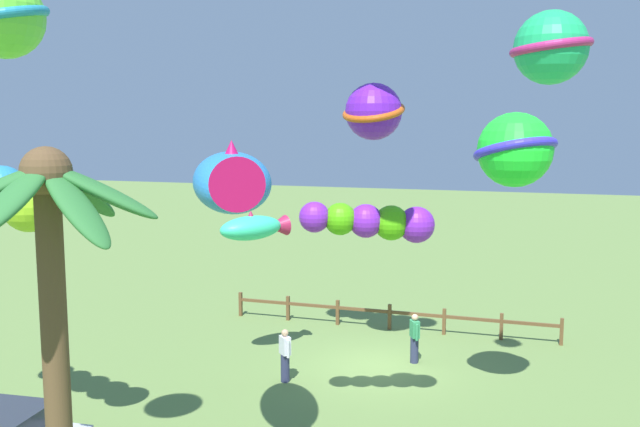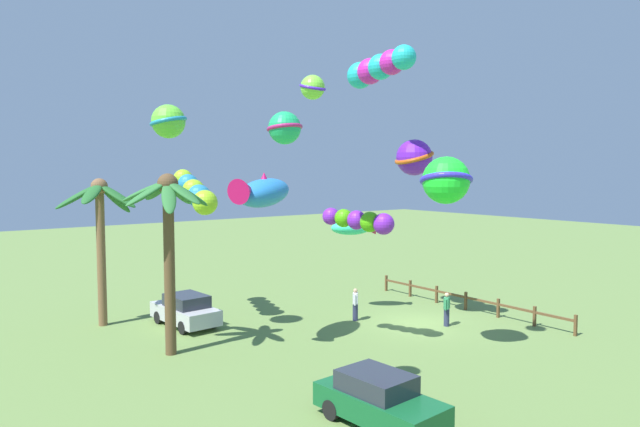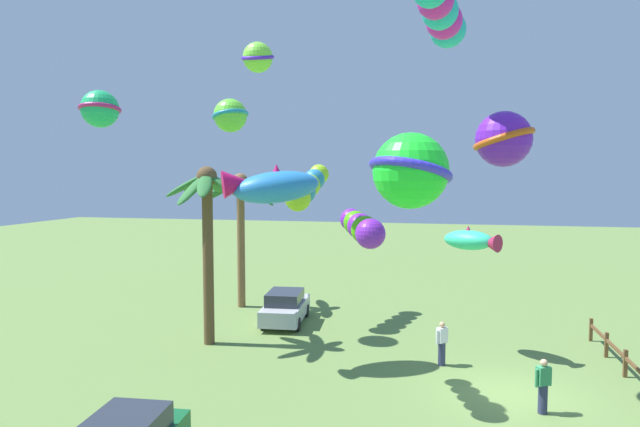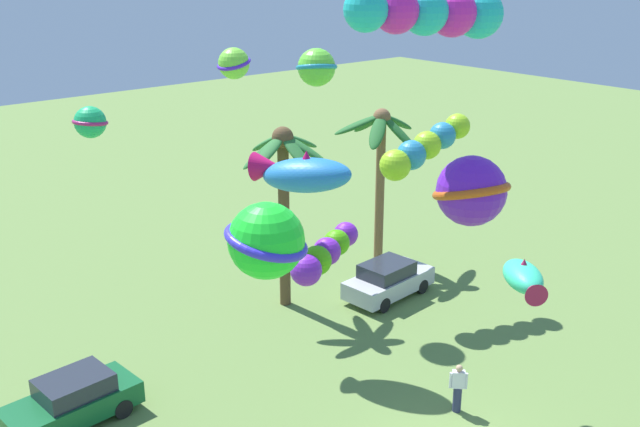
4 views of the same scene
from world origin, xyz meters
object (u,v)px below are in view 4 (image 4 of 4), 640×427
kite_tube_2 (324,254)px  kite_fish_10 (524,278)px  parked_car_0 (388,280)px  kite_ball_4 (90,122)px  palm_tree_0 (283,173)px  kite_tube_8 (423,148)px  spectator_1 (458,388)px  kite_tube_6 (432,12)px  parked_car_1 (72,401)px  kite_ball_9 (471,191)px  kite_ball_1 (234,63)px  kite_ball_7 (317,67)px  kite_ball_0 (266,241)px  kite_fish_3 (301,173)px  palm_tree_1 (380,146)px

kite_tube_2 → kite_fish_10: (4.54, -3.54, -0.85)m
parked_car_0 → kite_ball_4: size_ratio=3.17×
palm_tree_0 → kite_tube_8: kite_tube_8 is taller
palm_tree_0 → spectator_1: bearing=-93.4°
kite_tube_6 → spectator_1: bearing=-7.5°
parked_car_1 → kite_ball_9: (6.95, -8.64, 7.17)m
kite_ball_1 → kite_tube_6: size_ratio=0.23×
kite_ball_7 → kite_tube_8: kite_ball_7 is taller
kite_ball_0 → kite_fish_10: bearing=-14.2°
kite_tube_6 → kite_fish_10: 8.19m
kite_ball_4 → kite_ball_1: bearing=-46.9°
parked_car_1 → kite_ball_4: kite_ball_4 is taller
kite_ball_1 → kite_fish_3: bearing=10.2°
spectator_1 → kite_tube_8: bearing=51.9°
kite_ball_1 → kite_fish_3: kite_ball_1 is taller
kite_tube_6 → kite_ball_7: kite_tube_6 is taller
parked_car_1 → kite_ball_7: kite_ball_7 is taller
parked_car_1 → kite_ball_1: 10.96m
kite_ball_0 → kite_ball_1: 6.16m
kite_ball_4 → kite_fish_10: (8.34, -9.75, -4.11)m
kite_ball_0 → kite_ball_4: size_ratio=2.22×
palm_tree_0 → kite_ball_7: bearing=-26.1°
parked_car_1 → kite_ball_0: size_ratio=1.43×
kite_ball_1 → kite_ball_9: 7.77m
kite_tube_6 → kite_ball_7: 9.45m
parked_car_1 → kite_ball_1: kite_ball_1 is taller
spectator_1 → kite_ball_9: 7.63m
parked_car_1 → kite_fish_10: size_ratio=1.72×
parked_car_1 → kite_tube_6: bearing=-42.2°
kite_ball_4 → palm_tree_1: bearing=5.9°
palm_tree_1 → kite_tube_8: size_ratio=1.67×
palm_tree_0 → kite_tube_2: palm_tree_0 is taller
kite_fish_3 → kite_fish_10: kite_fish_3 is taller
kite_ball_1 → kite_ball_4: (-3.00, 3.21, -1.79)m
kite_ball_1 → kite_tube_2: (0.79, -2.99, -5.04)m
palm_tree_0 → kite_ball_0: size_ratio=2.55×
kite_tube_6 → kite_ball_7: bearing=67.9°
kite_ball_4 → kite_tube_8: size_ratio=0.30×
spectator_1 → kite_tube_8: 9.51m
parked_car_1 → kite_fish_10: (10.51, -8.00, 3.65)m
kite_ball_4 → parked_car_1: bearing=-141.1°
spectator_1 → kite_tube_8: size_ratio=0.38×
parked_car_0 → kite_ball_7: (-2.39, 1.64, 8.56)m
kite_ball_0 → kite_tube_2: kite_ball_0 is taller
spectator_1 → kite_ball_7: (1.70, 8.65, 8.49)m
parked_car_0 → kite_tube_8: size_ratio=0.97×
palm_tree_0 → kite_ball_1: 7.63m
kite_fish_3 → kite_tube_2: bearing=-119.6°
kite_ball_1 → spectator_1: bearing=-54.1°
palm_tree_1 → kite_fish_10: 12.32m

